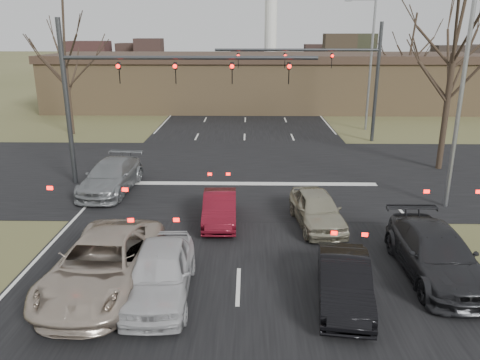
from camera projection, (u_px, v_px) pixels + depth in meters
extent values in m
plane|color=#4E4F2A|center=(235.00, 352.00, 11.26)|extent=(360.00, 360.00, 0.00)
cube|color=black|center=(247.00, 84.00, 68.43)|extent=(14.00, 300.00, 0.02)
cube|color=black|center=(243.00, 172.00, 25.55)|extent=(200.00, 14.00, 0.02)
cube|color=#8E724C|center=(266.00, 85.00, 46.74)|extent=(42.00, 10.00, 4.60)
cube|color=#38281E|center=(266.00, 57.00, 45.94)|extent=(42.40, 10.40, 0.70)
cylinder|color=#383A3D|center=(67.00, 105.00, 22.59)|extent=(0.24, 0.24, 8.00)
cylinder|color=#383A3D|center=(189.00, 58.00, 21.82)|extent=(12.00, 0.18, 0.18)
imported|color=black|center=(119.00, 73.00, 22.09)|extent=(0.16, 0.20, 1.00)
imported|color=black|center=(176.00, 73.00, 22.04)|extent=(0.16, 0.20, 1.00)
imported|color=black|center=(232.00, 73.00, 21.99)|extent=(0.16, 0.20, 1.00)
imported|color=black|center=(289.00, 73.00, 21.95)|extent=(0.16, 0.20, 1.00)
cylinder|color=#383A3D|center=(377.00, 83.00, 31.81)|extent=(0.24, 0.24, 8.00)
cylinder|color=#383A3D|center=(297.00, 50.00, 31.24)|extent=(11.00, 0.18, 0.18)
imported|color=black|center=(332.00, 61.00, 31.41)|extent=(0.16, 0.20, 1.00)
imported|color=black|center=(285.00, 61.00, 31.47)|extent=(0.16, 0.20, 1.00)
imported|color=black|center=(238.00, 61.00, 31.52)|extent=(0.16, 0.20, 1.00)
cylinder|color=gray|center=(461.00, 92.00, 19.12)|extent=(0.18, 0.18, 10.00)
cylinder|color=gray|center=(371.00, 64.00, 35.31)|extent=(0.18, 0.18, 10.00)
cube|color=gray|center=(348.00, 0.00, 33.97)|extent=(0.50, 0.25, 0.15)
cylinder|color=black|center=(446.00, 113.00, 25.36)|extent=(0.32, 0.32, 6.33)
cylinder|color=black|center=(69.00, 99.00, 34.52)|extent=(0.32, 0.32, 5.23)
cylinder|color=black|center=(406.00, 87.00, 43.60)|extent=(0.32, 0.32, 4.95)
imported|color=#B5A593|center=(103.00, 264.00, 13.83)|extent=(2.93, 5.89, 1.60)
imported|color=#B8B9BA|center=(160.00, 272.00, 13.45)|extent=(1.96, 4.55, 1.53)
imported|color=black|center=(344.00, 281.00, 13.15)|extent=(1.86, 4.12, 1.31)
imported|color=#232326|center=(436.00, 254.00, 14.58)|extent=(2.13, 5.16, 1.49)
imported|color=gray|center=(111.00, 176.00, 22.42)|extent=(2.41, 5.21, 1.47)
imported|color=#5A0C18|center=(220.00, 208.00, 18.71)|extent=(1.42, 3.77, 1.23)
imported|color=#A29D83|center=(317.00, 209.00, 18.38)|extent=(2.11, 4.25, 1.39)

